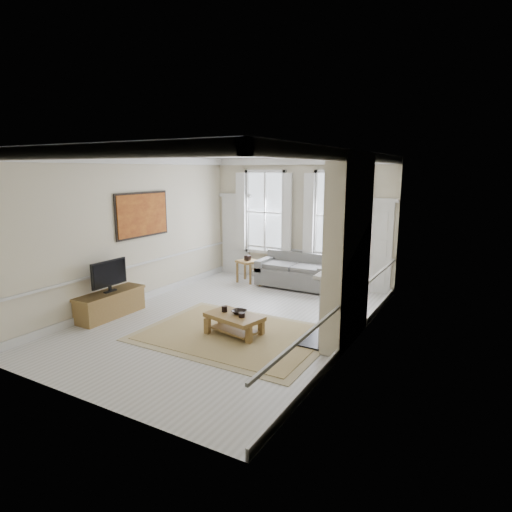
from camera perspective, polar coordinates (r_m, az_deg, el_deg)
The scene contains 23 objects.
floor at distance 9.02m, azimuth -3.68°, elevation -8.59°, with size 7.20×7.20×0.00m, color #B7B5AD.
ceiling at distance 8.48m, azimuth -3.98°, elevation 13.54°, with size 7.20×7.20×0.00m, color white.
back_wall at distance 11.73m, azimuth 5.88°, elevation 4.61°, with size 5.20×5.20×0.00m, color beige.
left_wall at distance 10.23m, azimuth -16.12°, elevation 3.21°, with size 7.20×7.20×0.00m, color beige.
right_wall at distance 7.50m, azimuth 13.04°, elevation 0.49°, with size 7.20×7.20×0.00m, color beige.
window_left at distance 12.12m, azimuth 1.23°, elevation 5.84°, with size 1.26×0.20×2.20m, color #B2BCC6, non-canonical shape.
window_right at distance 11.29m, azimuth 10.71°, elevation 5.22°, with size 1.26×0.20×2.20m, color #B2BCC6, non-canonical shape.
door_left at distance 12.72m, azimuth -2.74°, elevation 2.69°, with size 0.90×0.08×2.30m, color silver.
door_right at distance 11.12m, azimuth 15.45°, elevation 1.01°, with size 0.90×0.08×2.30m, color silver.
painting at distance 10.37m, azimuth -14.89°, elevation 5.33°, with size 0.05×1.66×1.06m, color #BC6720.
chimney_breast at distance 7.74m, azimuth 12.22°, elevation 0.86°, with size 0.35×1.70×3.38m, color beige.
hearth at distance 8.33m, azimuth 8.90°, elevation -10.26°, with size 0.55×1.50×0.05m, color black.
fireplace at distance 8.04m, azimuth 10.39°, elevation -5.78°, with size 0.21×1.45×1.33m.
mirror at distance 7.75m, azimuth 10.81°, elevation 3.56°, with size 0.06×1.26×1.06m, color #BD8834.
sofa at distance 11.47m, azimuth 5.38°, elevation -2.30°, with size 1.98×0.96×0.89m.
side_table at distance 11.88m, azimuth -1.13°, elevation -1.11°, with size 0.63×0.63×0.61m.
rug at distance 8.28m, azimuth -2.91°, elevation -10.38°, with size 3.50×2.60×0.02m, color tan.
coffee_table at distance 8.16m, azimuth -2.93°, elevation -8.35°, with size 1.18×0.84×0.40m.
ceramic_pot_a at distance 8.29m, azimuth -4.22°, elevation -7.07°, with size 0.11×0.11×0.11m, color black.
ceramic_pot_b at distance 7.98m, azimuth -1.91°, elevation -7.87°, with size 0.12×0.12×0.09m, color black.
bowl at distance 8.18m, azimuth -2.26°, elevation -7.46°, with size 0.28×0.28×0.07m, color black.
tv_stand at distance 9.68m, azimuth -18.83°, elevation -6.08°, with size 0.49×1.53×0.55m, color brown.
tv at distance 9.49m, azimuth -19.00°, elevation -2.25°, with size 0.08×0.90×0.68m.
Camera 1 is at (4.65, -7.08, 3.09)m, focal length 30.00 mm.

